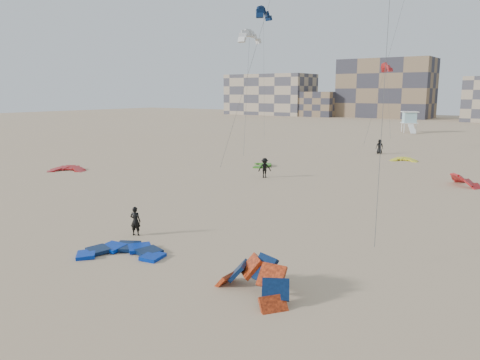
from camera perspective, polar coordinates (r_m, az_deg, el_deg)
The scene contains 17 objects.
ground at distance 24.36m, azimuth -14.89°, elevation -8.70°, with size 320.00×320.00×0.00m, color tan.
kite_ground_blue at distance 24.18m, azimuth -14.17°, elevation -8.81°, with size 3.85×4.02×0.51m, color #002FBA, non-canonical shape.
kite_ground_orange at distance 19.18m, azimuth 1.65°, elevation -13.76°, with size 3.53×2.78×2.26m, color #FF4C1A, non-canonical shape.
kite_ground_red at distance 50.95m, azimuth -20.33°, elevation 1.06°, with size 3.42×3.58×0.78m, color #BA1335, non-canonical shape.
kite_ground_green at distance 50.91m, azimuth 2.62°, elevation 1.71°, with size 2.93×3.10×0.48m, color #398B1B, non-canonical shape.
kite_ground_red_far at distance 44.69m, azimuth 25.68°, elevation -0.61°, with size 3.03×2.81×1.57m, color #BA1335, non-canonical shape.
kite_ground_yellow at distance 57.84m, azimuth 19.33°, elevation 2.20°, with size 2.74×2.84×0.70m, color yellow, non-canonical shape.
kitesurfer_main at distance 26.90m, azimuth -12.63°, elevation -4.90°, with size 0.60×0.40×1.66m, color black.
kitesurfer_c at distance 43.88m, azimuth 3.03°, elevation 1.48°, with size 1.20×0.69×1.86m, color black.
kitesurfer_e at distance 63.49m, azimuth 16.65°, elevation 3.92°, with size 0.92×0.60×1.89m, color black.
kite_fly_grey at distance 61.04m, azimuth 1.17°, elevation 16.93°, with size 6.70×10.09×14.89m.
kite_fly_navy at distance 81.03m, azimuth 2.89°, elevation 19.52°, with size 7.96×10.74×20.96m.
kite_fly_red at distance 83.31m, azimuth 17.42°, elevation 12.86°, with size 6.11×10.65×12.07m.
lifeguard_tower_far at distance 99.15m, azimuth 19.92°, elevation 6.66°, with size 3.96×6.22×4.15m.
condo_west_a at distance 169.20m, azimuth 3.68°, elevation 10.35°, with size 30.00×15.00×14.00m, color tan.
condo_west_b at distance 156.15m, azimuth 17.36°, elevation 10.60°, with size 28.00×14.00×18.00m, color #7B634A.
condo_fill_left at distance 157.99m, azimuth 9.58°, elevation 9.11°, with size 12.00×10.00×8.00m, color #7B634A.
Camera 1 is at (17.76, -14.66, 7.94)m, focal length 35.00 mm.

